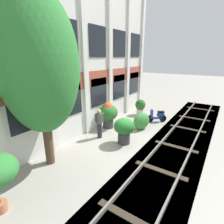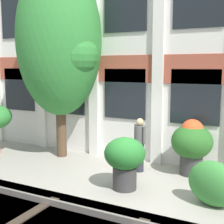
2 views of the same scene
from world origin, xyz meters
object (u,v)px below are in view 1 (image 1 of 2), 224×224
broadleaf_tree (39,67)px  scooter_near_curb (158,116)px  potted_plant_glazed_jar (124,129)px  potted_plant_stone_basin (108,113)px  resident_by_doorway (99,123)px  topiary_hedge (141,121)px  potted_plant_ribbed_drum (140,106)px

broadleaf_tree → scooter_near_curb: size_ratio=5.80×
potted_plant_glazed_jar → potted_plant_stone_basin: (1.29, 1.90, 0.14)m
potted_plant_glazed_jar → potted_plant_stone_basin: potted_plant_stone_basin is taller
resident_by_doorway → topiary_hedge: size_ratio=1.35×
potted_plant_glazed_jar → resident_by_doorway: (-0.17, 1.46, 0.06)m
scooter_near_curb → topiary_hedge: (-1.81, 0.40, 0.09)m
broadleaf_tree → topiary_hedge: size_ratio=5.49×
potted_plant_ribbed_drum → topiary_hedge: potted_plant_ribbed_drum is taller
topiary_hedge → resident_by_doorway: bearing=149.2°
scooter_near_curb → potted_plant_ribbed_drum: bearing=-61.3°
scooter_near_curb → resident_by_doorway: size_ratio=0.70×
potted_plant_glazed_jar → resident_by_doorway: 1.47m
broadleaf_tree → resident_by_doorway: broadleaf_tree is taller
scooter_near_curb → potted_plant_glazed_jar: bearing=47.4°
potted_plant_glazed_jar → scooter_near_curb: potted_plant_glazed_jar is taller
potted_plant_ribbed_drum → scooter_near_curb: 1.83m
potted_plant_ribbed_drum → potted_plant_glazed_jar: bearing=-164.7°
potted_plant_glazed_jar → topiary_hedge: potted_plant_glazed_jar is taller
potted_plant_ribbed_drum → resident_by_doorway: size_ratio=0.74×
broadleaf_tree → resident_by_doorway: 4.39m
potted_plant_glazed_jar → potted_plant_ribbed_drum: size_ratio=1.13×
potted_plant_stone_basin → scooter_near_curb: bearing=-39.7°
potted_plant_glazed_jar → topiary_hedge: (2.21, 0.03, -0.30)m
scooter_near_curb → resident_by_doorway: 4.59m
broadleaf_tree → potted_plant_glazed_jar: 4.86m
potted_plant_ribbed_drum → resident_by_doorway: bearing=178.2°
potted_plant_stone_basin → resident_by_doorway: bearing=-163.3°
topiary_hedge → scooter_near_curb: bearing=-12.4°
potted_plant_ribbed_drum → potted_plant_stone_basin: bearing=170.2°
potted_plant_glazed_jar → topiary_hedge: 2.23m
scooter_near_curb → topiary_hedge: topiary_hedge is taller
broadleaf_tree → potted_plant_stone_basin: 5.47m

